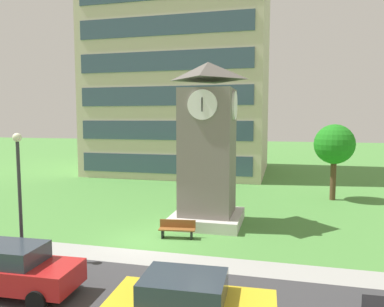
{
  "coord_description": "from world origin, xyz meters",
  "views": [
    {
      "loc": [
        6.25,
        -16.06,
        5.92
      ],
      "look_at": [
        1.15,
        4.67,
        3.86
      ],
      "focal_mm": 34.11,
      "sensor_mm": 36.0,
      "label": 1
    }
  ],
  "objects_px": {
    "clock_tower": "(208,154)",
    "parked_car_red": "(16,269)",
    "parked_car_yellow": "(190,306)",
    "tree_near_tower": "(334,145)",
    "street_lamp": "(19,181)",
    "park_bench": "(177,229)"
  },
  "relations": [
    {
      "from": "clock_tower",
      "to": "parked_car_red",
      "type": "xyz_separation_m",
      "value": [
        -4.63,
        -9.68,
        -3.1
      ]
    },
    {
      "from": "clock_tower",
      "to": "parked_car_yellow",
      "type": "bearing_deg",
      "value": -81.18
    },
    {
      "from": "tree_near_tower",
      "to": "parked_car_red",
      "type": "distance_m",
      "value": 21.84
    },
    {
      "from": "clock_tower",
      "to": "parked_car_red",
      "type": "distance_m",
      "value": 11.17
    },
    {
      "from": "parked_car_yellow",
      "to": "clock_tower",
      "type": "bearing_deg",
      "value": 98.82
    },
    {
      "from": "street_lamp",
      "to": "tree_near_tower",
      "type": "height_order",
      "value": "tree_near_tower"
    },
    {
      "from": "street_lamp",
      "to": "tree_near_tower",
      "type": "xyz_separation_m",
      "value": [
        14.14,
        15.18,
        0.68
      ]
    },
    {
      "from": "park_bench",
      "to": "parked_car_yellow",
      "type": "xyz_separation_m",
      "value": [
        2.62,
        -7.82,
        0.4
      ]
    },
    {
      "from": "tree_near_tower",
      "to": "parked_car_yellow",
      "type": "xyz_separation_m",
      "value": [
        -6.01,
        -18.71,
        -3.16
      ]
    },
    {
      "from": "park_bench",
      "to": "parked_car_red",
      "type": "relative_size",
      "value": 0.44
    },
    {
      "from": "park_bench",
      "to": "tree_near_tower",
      "type": "height_order",
      "value": "tree_near_tower"
    },
    {
      "from": "park_bench",
      "to": "tree_near_tower",
      "type": "bearing_deg",
      "value": 51.58
    },
    {
      "from": "parked_car_yellow",
      "to": "park_bench",
      "type": "bearing_deg",
      "value": 108.51
    },
    {
      "from": "clock_tower",
      "to": "street_lamp",
      "type": "height_order",
      "value": "clock_tower"
    },
    {
      "from": "clock_tower",
      "to": "street_lamp",
      "type": "distance_m",
      "value": 9.62
    },
    {
      "from": "street_lamp",
      "to": "parked_car_yellow",
      "type": "xyz_separation_m",
      "value": [
        8.13,
        -3.53,
        -2.48
      ]
    },
    {
      "from": "parked_car_red",
      "to": "park_bench",
      "type": "bearing_deg",
      "value": 62.01
    },
    {
      "from": "clock_tower",
      "to": "parked_car_red",
      "type": "bearing_deg",
      "value": -115.58
    },
    {
      "from": "park_bench",
      "to": "street_lamp",
      "type": "height_order",
      "value": "street_lamp"
    },
    {
      "from": "clock_tower",
      "to": "tree_near_tower",
      "type": "bearing_deg",
      "value": 46.58
    },
    {
      "from": "tree_near_tower",
      "to": "parked_car_yellow",
      "type": "bearing_deg",
      "value": -107.82
    },
    {
      "from": "tree_near_tower",
      "to": "parked_car_yellow",
      "type": "height_order",
      "value": "tree_near_tower"
    }
  ]
}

